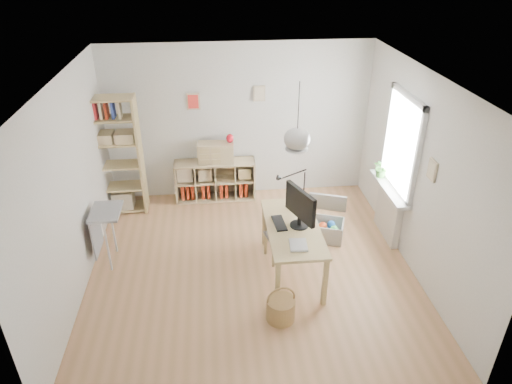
{
  "coord_description": "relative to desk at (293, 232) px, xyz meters",
  "views": [
    {
      "loc": [
        -0.46,
        -5.16,
        4.09
      ],
      "look_at": [
        0.1,
        0.3,
        1.05
      ],
      "focal_mm": 32.0,
      "sensor_mm": 36.0,
      "label": 1
    }
  ],
  "objects": [
    {
      "name": "storage_chest",
      "position": [
        0.67,
        0.82,
        -0.45
      ],
      "size": [
        0.78,
        0.82,
        0.62
      ],
      "rotation": [
        0.0,
        0.0,
        -0.35
      ],
      "color": "silver",
      "rests_on": "ground"
    },
    {
      "name": "task_lamp",
      "position": [
        0.05,
        0.61,
        0.42
      ],
      "size": [
        0.46,
        0.17,
        0.49
      ],
      "color": "black",
      "rests_on": "desk"
    },
    {
      "name": "red_vase",
      "position": [
        -0.72,
        2.19,
        0.49
      ],
      "size": [
        0.13,
        0.13,
        0.15
      ],
      "primitive_type": "ellipsoid",
      "color": "maroon",
      "rests_on": "drawer_chest"
    },
    {
      "name": "windowsill",
      "position": [
        1.59,
        0.75,
        0.17
      ],
      "size": [
        0.22,
        1.2,
        0.06
      ],
      "primitive_type": "cube",
      "color": "white",
      "rests_on": "radiator"
    },
    {
      "name": "tall_bookshelf",
      "position": [
        -2.59,
        1.95,
        0.43
      ],
      "size": [
        0.8,
        0.38,
        2.0
      ],
      "color": "#D4B979",
      "rests_on": "ground"
    },
    {
      "name": "drawer_chest",
      "position": [
        -0.97,
        2.19,
        0.24
      ],
      "size": [
        0.63,
        0.32,
        0.35
      ],
      "primitive_type": "cube",
      "rotation": [
        0.0,
        0.0,
        -0.07
      ],
      "color": "tan",
      "rests_on": "cube_shelf"
    },
    {
      "name": "ground",
      "position": [
        -0.55,
        0.15,
        -0.66
      ],
      "size": [
        4.5,
        4.5,
        0.0
      ],
      "primitive_type": "plane",
      "color": "tan",
      "rests_on": "ground"
    },
    {
      "name": "chair",
      "position": [
        -0.14,
        0.36,
        -0.23
      ],
      "size": [
        0.44,
        0.44,
        0.75
      ],
      "rotation": [
        0.0,
        0.0,
        0.25
      ],
      "color": "#979799",
      "rests_on": "ground"
    },
    {
      "name": "side_table",
      "position": [
        -2.59,
        0.5,
        0.01
      ],
      "size": [
        0.4,
        0.55,
        0.85
      ],
      "color": "#979799",
      "rests_on": "ground"
    },
    {
      "name": "radiator",
      "position": [
        1.64,
        0.75,
        -0.26
      ],
      "size": [
        0.1,
        0.8,
        0.8
      ],
      "primitive_type": "cube",
      "color": "silver",
      "rests_on": "ground"
    },
    {
      "name": "room_shell",
      "position": [
        -0.0,
        0.0,
        1.34
      ],
      "size": [
        4.5,
        4.5,
        4.5
      ],
      "color": "white",
      "rests_on": "ground"
    },
    {
      "name": "desk",
      "position": [
        0.0,
        0.0,
        0.0
      ],
      "size": [
        0.7,
        1.5,
        0.75
      ],
      "color": "#D4B979",
      "rests_on": "ground"
    },
    {
      "name": "keyboard",
      "position": [
        -0.17,
        0.08,
        0.1
      ],
      "size": [
        0.18,
        0.4,
        0.02
      ],
      "primitive_type": "cube",
      "rotation": [
        0.0,
        0.0,
        0.08
      ],
      "color": "black",
      "rests_on": "desk"
    },
    {
      "name": "wicker_basket",
      "position": [
        -0.28,
        -0.9,
        -0.5
      ],
      "size": [
        0.36,
        0.35,
        0.49
      ],
      "rotation": [
        0.0,
        0.0,
        0.13
      ],
      "color": "olive",
      "rests_on": "ground"
    },
    {
      "name": "potted_plant",
      "position": [
        1.57,
        1.09,
        0.35
      ],
      "size": [
        0.32,
        0.3,
        0.3
      ],
      "primitive_type": "imported",
      "rotation": [
        0.0,
        0.0,
        0.28
      ],
      "color": "#356F29",
      "rests_on": "windowsill"
    },
    {
      "name": "paper_tray",
      "position": [
        -0.01,
        -0.45,
        0.11
      ],
      "size": [
        0.24,
        0.29,
        0.03
      ],
      "primitive_type": "cube",
      "rotation": [
        0.0,
        0.0,
        -0.07
      ],
      "color": "white",
      "rests_on": "desk"
    },
    {
      "name": "window_unit",
      "position": [
        1.68,
        0.75,
        0.89
      ],
      "size": [
        0.07,
        1.16,
        1.46
      ],
      "color": "white",
      "rests_on": "ground"
    },
    {
      "name": "yarn_ball",
      "position": [
        0.1,
        0.46,
        0.17
      ],
      "size": [
        0.16,
        0.16,
        0.16
      ],
      "primitive_type": "sphere",
      "color": "#460919",
      "rests_on": "desk"
    },
    {
      "name": "monitor",
      "position": [
        0.08,
        0.0,
        0.4
      ],
      "size": [
        0.29,
        0.6,
        0.55
      ],
      "rotation": [
        0.0,
        0.0,
        0.4
      ],
      "color": "black",
      "rests_on": "desk"
    },
    {
      "name": "cube_shelf",
      "position": [
        -1.02,
        2.23,
        -0.36
      ],
      "size": [
        1.4,
        0.38,
        0.72
      ],
      "color": "tan",
      "rests_on": "ground"
    }
  ]
}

